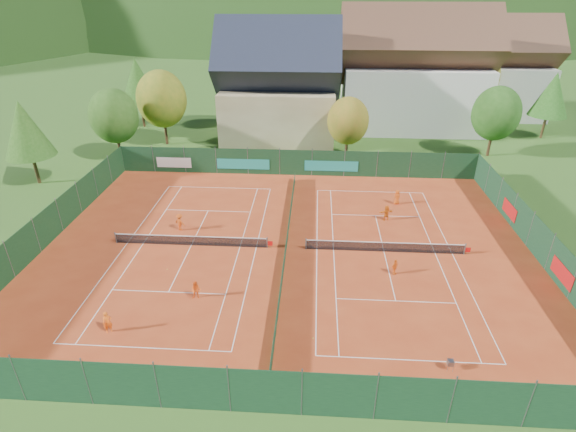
# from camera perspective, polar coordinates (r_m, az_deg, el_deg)

# --- Properties ---
(ground) EXTENTS (600.00, 600.00, 0.00)m
(ground) POSITION_cam_1_polar(r_m,az_deg,el_deg) (37.23, -0.19, -4.18)
(ground) COLOR #2B541A
(ground) RESTS_ON ground
(clay_pad) EXTENTS (40.00, 32.00, 0.01)m
(clay_pad) POSITION_cam_1_polar(r_m,az_deg,el_deg) (37.22, -0.19, -4.15)
(clay_pad) COLOR #A83818
(clay_pad) RESTS_ON ground
(court_markings_left) EXTENTS (11.03, 23.83, 0.00)m
(court_markings_left) POSITION_cam_1_polar(r_m,az_deg,el_deg) (38.51, -12.18, -3.65)
(court_markings_left) COLOR white
(court_markings_left) RESTS_ON ground
(court_markings_right) EXTENTS (11.03, 23.83, 0.00)m
(court_markings_right) POSITION_cam_1_polar(r_m,az_deg,el_deg) (37.62, 12.09, -4.45)
(court_markings_right) COLOR white
(court_markings_right) RESTS_ON ground
(tennis_net_left) EXTENTS (13.30, 0.10, 1.02)m
(tennis_net_left) POSITION_cam_1_polar(r_m,az_deg,el_deg) (38.22, -12.03, -3.03)
(tennis_net_left) COLOR #59595B
(tennis_net_left) RESTS_ON ground
(tennis_net_right) EXTENTS (13.30, 0.10, 1.02)m
(tennis_net_right) POSITION_cam_1_polar(r_m,az_deg,el_deg) (37.39, 12.40, -3.81)
(tennis_net_right) COLOR #59595B
(tennis_net_right) RESTS_ON ground
(court_divider) EXTENTS (0.03, 28.80, 1.00)m
(court_divider) POSITION_cam_1_polar(r_m,az_deg,el_deg) (36.96, -0.20, -3.50)
(court_divider) COLOR #143720
(court_divider) RESTS_ON ground
(fence_north) EXTENTS (40.00, 0.10, 3.00)m
(fence_north) POSITION_cam_1_polar(r_m,az_deg,el_deg) (50.98, 0.48, 6.77)
(fence_north) COLOR #12321A
(fence_north) RESTS_ON ground
(fence_south) EXTENTS (40.00, 0.04, 3.00)m
(fence_south) POSITION_cam_1_polar(r_m,az_deg,el_deg) (23.96, -2.91, -21.44)
(fence_south) COLOR #14381F
(fence_south) RESTS_ON ground
(fence_west) EXTENTS (0.04, 32.00, 3.00)m
(fence_west) POSITION_cam_1_polar(r_m,az_deg,el_deg) (42.59, -28.15, -1.06)
(fence_west) COLOR #13351A
(fence_west) RESTS_ON ground
(fence_east) EXTENTS (0.09, 32.00, 3.00)m
(fence_east) POSITION_cam_1_polar(r_m,az_deg,el_deg) (40.60, 29.28, -2.74)
(fence_east) COLOR #12331D
(fence_east) RESTS_ON ground
(chalet) EXTENTS (16.20, 12.00, 16.00)m
(chalet) POSITION_cam_1_polar(r_m,az_deg,el_deg) (63.14, -1.16, 15.73)
(chalet) COLOR #C1B488
(chalet) RESTS_ON ground
(hotel_block_a) EXTENTS (21.60, 11.00, 17.25)m
(hotel_block_a) POSITION_cam_1_polar(r_m,az_deg,el_deg) (70.07, 15.64, 16.60)
(hotel_block_a) COLOR silver
(hotel_block_a) RESTS_ON ground
(hotel_block_b) EXTENTS (17.28, 10.00, 15.50)m
(hotel_block_b) POSITION_cam_1_polar(r_m,az_deg,el_deg) (81.60, 24.55, 16.10)
(hotel_block_b) COLOR silver
(hotel_block_b) RESTS_ON ground
(tree_west_front) EXTENTS (5.72, 5.72, 8.69)m
(tree_west_front) POSITION_cam_1_polar(r_m,az_deg,el_deg) (58.69, -21.25, 11.76)
(tree_west_front) COLOR #492F1A
(tree_west_front) RESTS_ON ground
(tree_west_mid) EXTENTS (6.44, 6.44, 9.78)m
(tree_west_mid) POSITION_cam_1_polar(r_m,az_deg,el_deg) (62.48, -15.76, 14.10)
(tree_west_mid) COLOR #422917
(tree_west_mid) RESTS_ON ground
(tree_west_back) EXTENTS (5.60, 5.60, 10.00)m
(tree_west_back) POSITION_cam_1_polar(r_m,az_deg,el_deg) (71.75, -18.54, 15.92)
(tree_west_back) COLOR #4A2F1A
(tree_west_back) RESTS_ON ground
(tree_center) EXTENTS (5.01, 5.01, 7.60)m
(tree_center) POSITION_cam_1_polar(r_m,az_deg,el_deg) (55.75, 7.63, 11.88)
(tree_center) COLOR #452C18
(tree_center) RESTS_ON ground
(tree_east_front) EXTENTS (5.72, 5.72, 8.69)m
(tree_east_front) POSITION_cam_1_polar(r_m,az_deg,el_deg) (61.40, 24.92, 11.72)
(tree_east_front) COLOR #482F19
(tree_east_front) RESTS_ON ground
(tree_east_mid) EXTENTS (5.04, 5.04, 9.00)m
(tree_east_mid) POSITION_cam_1_polar(r_m,az_deg,el_deg) (72.41, 30.53, 13.15)
(tree_east_mid) COLOR #463219
(tree_east_mid) RESTS_ON ground
(tree_west_side) EXTENTS (5.04, 5.04, 9.00)m
(tree_west_side) POSITION_cam_1_polar(r_m,az_deg,el_deg) (54.68, -30.44, 9.51)
(tree_west_side) COLOR #473219
(tree_west_side) RESTS_ON ground
(tree_east_back) EXTENTS (7.15, 7.15, 10.86)m
(tree_east_back) POSITION_cam_1_polar(r_m,az_deg,el_deg) (76.55, 22.64, 15.92)
(tree_east_back) COLOR #4B2B1A
(tree_east_back) RESTS_ON ground
(mountain_backdrop) EXTENTS (820.00, 530.00, 242.00)m
(mountain_backdrop) POSITION_cam_1_polar(r_m,az_deg,el_deg) (272.88, 9.38, 14.69)
(mountain_backdrop) COLOR black
(mountain_backdrop) RESTS_ON ground
(ball_hopper) EXTENTS (0.34, 0.34, 0.80)m
(ball_hopper) POSITION_cam_1_polar(r_m,az_deg,el_deg) (28.12, 19.95, -17.09)
(ball_hopper) COLOR slate
(ball_hopper) RESTS_ON ground
(loose_ball_0) EXTENTS (0.07, 0.07, 0.07)m
(loose_ball_0) POSITION_cam_1_polar(r_m,az_deg,el_deg) (35.85, -15.10, -6.55)
(loose_ball_0) COLOR #CCD833
(loose_ball_0) RESTS_ON ground
(loose_ball_1) EXTENTS (0.07, 0.07, 0.07)m
(loose_ball_1) POSITION_cam_1_polar(r_m,az_deg,el_deg) (28.79, 3.20, -15.22)
(loose_ball_1) COLOR #CCD833
(loose_ball_1) RESTS_ON ground
(player_left_near) EXTENTS (0.66, 0.61, 1.52)m
(player_left_near) POSITION_cam_1_polar(r_m,az_deg,el_deg) (30.85, -21.95, -12.41)
(player_left_near) COLOR orange
(player_left_near) RESTS_ON ground
(player_left_mid) EXTENTS (0.70, 0.56, 1.39)m
(player_left_mid) POSITION_cam_1_polar(r_m,az_deg,el_deg) (32.03, -11.60, -9.21)
(player_left_mid) COLOR #F75B15
(player_left_mid) RESTS_ON ground
(player_left_far) EXTENTS (1.17, 0.98, 1.58)m
(player_left_far) POSITION_cam_1_polar(r_m,az_deg,el_deg) (40.70, -13.56, -0.75)
(player_left_far) COLOR #DB5013
(player_left_far) RESTS_ON ground
(player_right_near) EXTENTS (0.74, 0.75, 1.27)m
(player_right_near) POSITION_cam_1_polar(r_m,az_deg,el_deg) (34.76, 13.42, -6.30)
(player_right_near) COLOR orange
(player_right_near) RESTS_ON ground
(player_right_far_a) EXTENTS (0.88, 0.77, 1.51)m
(player_right_far_a) POSITION_cam_1_polar(r_m,az_deg,el_deg) (45.57, 13.67, 2.36)
(player_right_far_a) COLOR #D04F12
(player_right_far_a) RESTS_ON ground
(player_right_far_b) EXTENTS (1.44, 0.83, 1.48)m
(player_right_far_b) POSITION_cam_1_polar(r_m,az_deg,el_deg) (42.23, 12.39, 0.40)
(player_right_far_b) COLOR orange
(player_right_far_b) RESTS_ON ground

